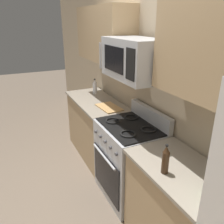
% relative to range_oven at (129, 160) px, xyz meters
% --- Properties ---
extents(ground_plane, '(16.00, 16.00, 0.00)m').
position_rel_range_oven_xyz_m(ground_plane, '(0.00, -0.65, -0.47)').
color(ground_plane, '#6B5B4C').
extents(wall_back, '(8.00, 0.10, 2.60)m').
position_rel_range_oven_xyz_m(wall_back, '(0.00, 0.36, 0.83)').
color(wall_back, tan).
rests_on(wall_back, ground).
extents(counter_left, '(1.28, 0.59, 0.91)m').
position_rel_range_oven_xyz_m(counter_left, '(-1.03, -0.00, -0.02)').
color(counter_left, tan).
rests_on(counter_left, ground).
extents(range_oven, '(0.76, 0.63, 1.09)m').
position_rel_range_oven_xyz_m(range_oven, '(0.00, 0.00, 0.00)').
color(range_oven, '#B2B5BA').
rests_on(range_oven, ground).
extents(counter_right, '(0.94, 0.59, 0.91)m').
position_rel_range_oven_xyz_m(counter_right, '(0.86, -0.00, -0.02)').
color(counter_right, tan).
rests_on(counter_right, ground).
extents(microwave, '(0.75, 0.44, 0.40)m').
position_rel_range_oven_xyz_m(microwave, '(-0.00, 0.03, 1.18)').
color(microwave, '#B2B5BA').
extents(upper_cabinets_left, '(1.27, 0.34, 0.71)m').
position_rel_range_oven_xyz_m(upper_cabinets_left, '(-1.03, 0.14, 1.36)').
color(upper_cabinets_left, tan).
extents(upper_cabinets_right, '(0.93, 0.34, 0.71)m').
position_rel_range_oven_xyz_m(upper_cabinets_right, '(0.87, 0.14, 1.36)').
color(upper_cabinets_right, tan).
extents(utensil_crock, '(0.18, 0.18, 0.33)m').
position_rel_range_oven_xyz_m(utensil_crock, '(1.24, -0.03, 0.52)').
color(utensil_crock, '#59AD66').
rests_on(utensil_crock, counter_right).
extents(cutting_board, '(0.41, 0.27, 0.02)m').
position_rel_range_oven_xyz_m(cutting_board, '(-0.64, 0.04, 0.44)').
color(cutting_board, tan).
rests_on(cutting_board, counter_left).
extents(bottle_soy, '(0.06, 0.06, 0.25)m').
position_rel_range_oven_xyz_m(bottle_soy, '(0.84, -0.17, 0.55)').
color(bottle_soy, '#382314').
rests_on(bottle_soy, counter_right).
extents(bottle_vinegar, '(0.07, 0.07, 0.24)m').
position_rel_range_oven_xyz_m(bottle_vinegar, '(-1.35, 0.11, 0.55)').
color(bottle_vinegar, silver).
rests_on(bottle_vinegar, counter_left).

